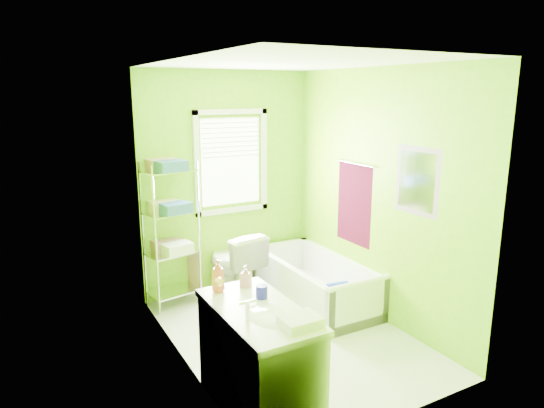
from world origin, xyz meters
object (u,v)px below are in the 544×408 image
bathtub (316,289)px  toilet (234,264)px  vanity (259,357)px  wire_shelf_unit (171,218)px

bathtub → toilet: 0.98m
toilet → vanity: vanity is taller
bathtub → vanity: (-1.45, -1.39, 0.27)m
bathtub → vanity: 2.03m
toilet → bathtub: bearing=133.3°
toilet → vanity: (-0.71, -1.98, 0.04)m
bathtub → wire_shelf_unit: wire_shelf_unit is taller
toilet → wire_shelf_unit: 0.92m
toilet → wire_shelf_unit: wire_shelf_unit is taller
vanity → wire_shelf_unit: 2.22m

